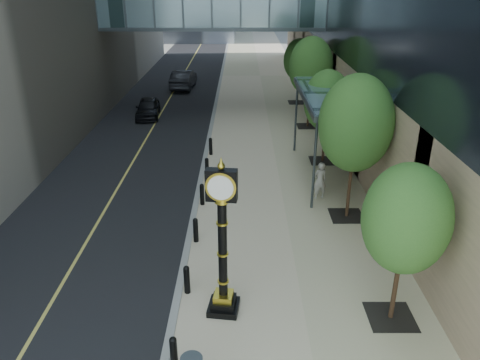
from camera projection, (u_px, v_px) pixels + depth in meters
name	position (u px, v px, depth m)	size (l,w,h in m)	color
road	(183.00, 76.00, 48.11)	(8.00, 180.00, 0.02)	black
sidewalk	(260.00, 76.00, 48.08)	(8.00, 180.00, 0.06)	beige
curb	(221.00, 76.00, 48.09)	(0.25, 180.00, 0.07)	gray
skywalk	(213.00, 3.00, 34.01)	(17.00, 4.20, 5.80)	slate
entrance_canopy	(333.00, 97.00, 22.61)	(3.00, 8.00, 4.38)	#383F44
bollard_row	(199.00, 212.00, 19.53)	(0.20, 16.20, 0.90)	black
street_trees	(328.00, 95.00, 24.51)	(2.98, 28.45, 6.12)	black
street_clock	(223.00, 251.00, 13.67)	(1.03, 1.03, 4.92)	black
pedestrian	(320.00, 181.00, 21.40)	(0.65, 0.43, 1.79)	#AFAAA1
car_near	(148.00, 108.00, 34.05)	(1.60, 3.97, 1.35)	black
car_far	(183.00, 79.00, 42.67)	(1.76, 5.06, 1.67)	black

